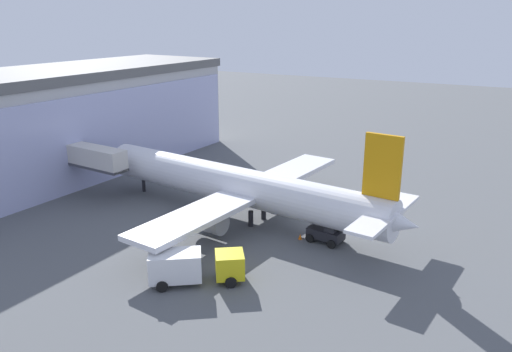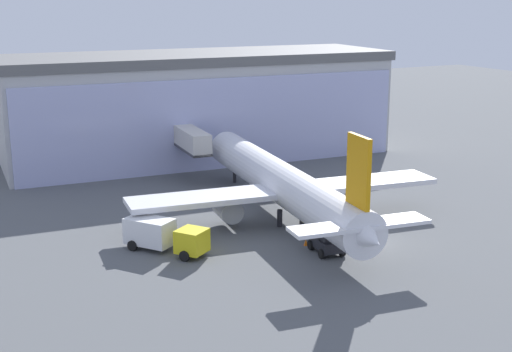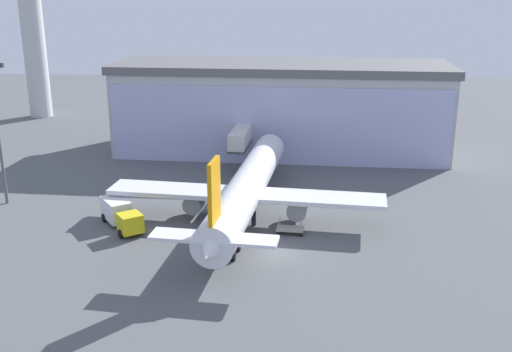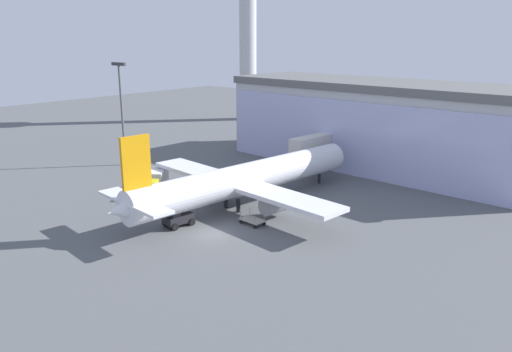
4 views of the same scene
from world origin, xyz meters
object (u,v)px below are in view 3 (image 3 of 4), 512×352
object	(u,v)px
pushback_tug	(226,246)
safety_cone_wingtip	(135,220)
baggage_cart	(290,229)
jet_bridge	(242,136)
safety_cone_nose	(223,242)
airplane	(247,188)
catering_truck	(121,214)

from	to	relation	value
pushback_tug	safety_cone_wingtip	bearing A→B (deg)	61.97
baggage_cart	safety_cone_wingtip	xyz separation A→B (m)	(-16.82, 2.11, -0.23)
jet_bridge	safety_cone_wingtip	distance (m)	24.21
jet_bridge	baggage_cart	size ratio (longest dim) A/B	3.93
safety_cone_nose	safety_cone_wingtip	xyz separation A→B (m)	(-10.19, 5.36, 0.00)
pushback_tug	jet_bridge	bearing A→B (deg)	8.94
safety_cone_nose	airplane	bearing A→B (deg)	75.93
jet_bridge	safety_cone_wingtip	world-z (taller)	jet_bridge
baggage_cart	jet_bridge	bearing A→B (deg)	110.38
safety_cone_wingtip	catering_truck	bearing A→B (deg)	-132.85
airplane	pushback_tug	size ratio (longest dim) A/B	10.91
pushback_tug	safety_cone_nose	xyz separation A→B (m)	(-0.60, 2.40, -0.70)
pushback_tug	safety_cone_wingtip	size ratio (longest dim) A/B	6.20
catering_truck	safety_cone_wingtip	size ratio (longest dim) A/B	13.16
jet_bridge	pushback_tug	distance (m)	29.55
safety_cone_wingtip	baggage_cart	bearing A→B (deg)	-7.13
pushback_tug	safety_cone_wingtip	xyz separation A→B (m)	(-10.78, 7.76, -0.70)
airplane	baggage_cart	bearing A→B (deg)	-124.63
pushback_tug	airplane	bearing A→B (deg)	0.33
pushback_tug	safety_cone_nose	world-z (taller)	pushback_tug
pushback_tug	safety_cone_wingtip	world-z (taller)	pushback_tug
jet_bridge	catering_truck	world-z (taller)	jet_bridge
catering_truck	safety_cone_wingtip	world-z (taller)	catering_truck
baggage_cart	safety_cone_nose	bearing A→B (deg)	-149.19
catering_truck	safety_cone_nose	bearing A→B (deg)	34.76
airplane	safety_cone_nose	size ratio (longest dim) A/B	67.67
jet_bridge	safety_cone_nose	distance (m)	27.27
baggage_cart	safety_cone_wingtip	bearing A→B (deg)	177.51
safety_cone_wingtip	safety_cone_nose	bearing A→B (deg)	-27.76
safety_cone_nose	catering_truck	bearing A→B (deg)	159.83
catering_truck	baggage_cart	xyz separation A→B (m)	(17.94, -0.90, -0.97)
jet_bridge	safety_cone_nose	bearing A→B (deg)	-175.25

